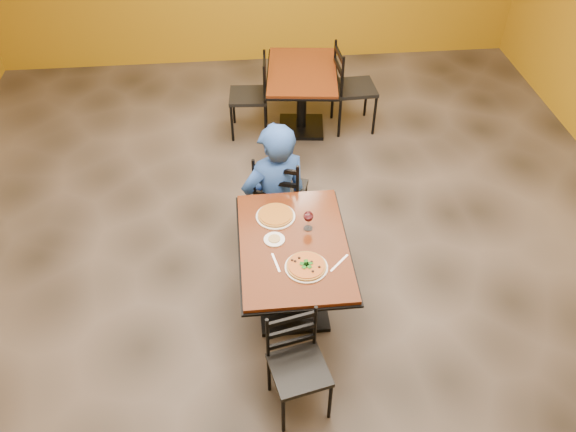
{
  "coord_description": "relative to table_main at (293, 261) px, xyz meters",
  "views": [
    {
      "loc": [
        -0.34,
        -3.53,
        3.76
      ],
      "look_at": [
        -0.02,
        -0.3,
        0.85
      ],
      "focal_mm": 35.81,
      "sensor_mm": 36.0,
      "label": 1
    }
  ],
  "objects": [
    {
      "name": "plate_main",
      "position": [
        0.06,
        -0.25,
        0.2
      ],
      "size": [
        0.31,
        0.31,
        0.01
      ],
      "primitive_type": "cylinder",
      "color": "white",
      "rests_on": "table_main"
    },
    {
      "name": "floor",
      "position": [
        0.0,
        0.5,
        -0.56
      ],
      "size": [
        7.0,
        8.0,
        0.01
      ],
      "primitive_type": "cube",
      "color": "black",
      "rests_on": "ground"
    },
    {
      "name": "chair_main_near",
      "position": [
        -0.05,
        -0.87,
        -0.15
      ],
      "size": [
        0.44,
        0.44,
        0.82
      ],
      "primitive_type": null,
      "rotation": [
        0.0,
        0.0,
        0.22
      ],
      "color": "black",
      "rests_on": "floor"
    },
    {
      "name": "table_second",
      "position": [
        0.38,
        2.68,
        -0.0
      ],
      "size": [
        0.9,
        1.23,
        0.75
      ],
      "rotation": [
        0.0,
        0.0,
        -0.11
      ],
      "color": "#5E230E",
      "rests_on": "floor"
    },
    {
      "name": "pizza_far",
      "position": [
        -0.11,
        0.31,
        0.21
      ],
      "size": [
        0.28,
        0.28,
        0.02
      ],
      "primitive_type": "cylinder",
      "color": "gold",
      "rests_on": "plate_far"
    },
    {
      "name": "plate_far",
      "position": [
        -0.11,
        0.31,
        0.2
      ],
      "size": [
        0.31,
        0.31,
        0.01
      ],
      "primitive_type": "cylinder",
      "color": "white",
      "rests_on": "table_main"
    },
    {
      "name": "chair_second_left",
      "position": [
        -0.23,
        2.68,
        -0.09
      ],
      "size": [
        0.45,
        0.45,
        0.93
      ],
      "primitive_type": null,
      "rotation": [
        0.0,
        0.0,
        -1.65
      ],
      "color": "black",
      "rests_on": "floor"
    },
    {
      "name": "side_plate",
      "position": [
        -0.14,
        0.05,
        0.2
      ],
      "size": [
        0.16,
        0.16,
        0.01
      ],
      "primitive_type": "cylinder",
      "color": "white",
      "rests_on": "table_main"
    },
    {
      "name": "pizza_main",
      "position": [
        0.06,
        -0.25,
        0.21
      ],
      "size": [
        0.28,
        0.28,
        0.02
      ],
      "primitive_type": "cylinder",
      "color": "#96270A",
      "rests_on": "plate_main"
    },
    {
      "name": "chair_main_far",
      "position": [
        -0.01,
        0.95,
        -0.09
      ],
      "size": [
        0.53,
        0.53,
        0.93
      ],
      "primitive_type": null,
      "rotation": [
        0.0,
        0.0,
        2.82
      ],
      "color": "black",
      "rests_on": "floor"
    },
    {
      "name": "fork",
      "position": [
        -0.15,
        -0.18,
        0.2
      ],
      "size": [
        0.05,
        0.19,
        0.0
      ],
      "primitive_type": "cube",
      "rotation": [
        0.0,
        0.0,
        0.2
      ],
      "color": "silver",
      "rests_on": "table_main"
    },
    {
      "name": "chair_second_right",
      "position": [
        0.98,
        2.68,
        -0.06
      ],
      "size": [
        0.47,
        0.47,
        1.0
      ],
      "primitive_type": null,
      "rotation": [
        0.0,
        0.0,
        1.61
      ],
      "color": "black",
      "rests_on": "floor"
    },
    {
      "name": "dip",
      "position": [
        -0.14,
        0.05,
        0.21
      ],
      "size": [
        0.09,
        0.09,
        0.01
      ],
      "primitive_type": "cylinder",
      "color": "tan",
      "rests_on": "side_plate"
    },
    {
      "name": "diner",
      "position": [
        -0.07,
        0.86,
        0.07
      ],
      "size": [
        0.71,
        0.57,
        1.25
      ],
      "primitive_type": "imported",
      "rotation": [
        0.0,
        0.0,
        3.44
      ],
      "color": "navy",
      "rests_on": "floor"
    },
    {
      "name": "knife",
      "position": [
        0.31,
        -0.23,
        0.2
      ],
      "size": [
        0.16,
        0.16,
        0.0
      ],
      "primitive_type": "cube",
      "rotation": [
        0.0,
        0.0,
        -0.78
      ],
      "color": "silver",
      "rests_on": "table_main"
    },
    {
      "name": "wine_glass",
      "position": [
        0.13,
        0.15,
        0.28
      ],
      "size": [
        0.08,
        0.08,
        0.18
      ],
      "primitive_type": null,
      "color": "white",
      "rests_on": "table_main"
    },
    {
      "name": "table_main",
      "position": [
        0.0,
        0.0,
        0.0
      ],
      "size": [
        0.83,
        1.23,
        0.75
      ],
      "color": "#5E230E",
      "rests_on": "floor"
    }
  ]
}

